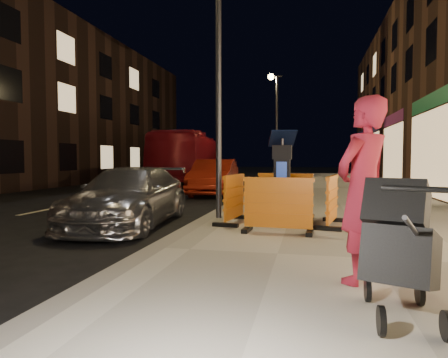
% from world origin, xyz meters
% --- Properties ---
extents(ground_plane, '(120.00, 120.00, 0.00)m').
position_xyz_m(ground_plane, '(0.00, 0.00, 0.00)').
color(ground_plane, black).
rests_on(ground_plane, ground).
extents(sidewalk, '(6.00, 60.00, 0.15)m').
position_xyz_m(sidewalk, '(3.00, 0.00, 0.07)').
color(sidewalk, gray).
rests_on(sidewalk, ground).
extents(kerb, '(0.30, 60.00, 0.15)m').
position_xyz_m(kerb, '(0.00, 0.00, 0.07)').
color(kerb, slate).
rests_on(kerb, ground).
extents(parking_kiosk, '(0.62, 0.62, 1.72)m').
position_xyz_m(parking_kiosk, '(1.64, 2.45, 1.01)').
color(parking_kiosk, black).
rests_on(parking_kiosk, sidewalk).
extents(barrier_front, '(1.26, 0.58, 0.96)m').
position_xyz_m(barrier_front, '(1.64, 1.50, 0.63)').
color(barrier_front, orange).
rests_on(barrier_front, sidewalk).
extents(barrier_back, '(1.31, 0.75, 0.96)m').
position_xyz_m(barrier_back, '(1.64, 3.40, 0.63)').
color(barrier_back, orange).
rests_on(barrier_back, sidewalk).
extents(barrier_kerbside, '(0.65, 1.28, 0.96)m').
position_xyz_m(barrier_kerbside, '(0.69, 2.45, 0.63)').
color(barrier_kerbside, orange).
rests_on(barrier_kerbside, sidewalk).
extents(barrier_bldgside, '(0.73, 1.30, 0.96)m').
position_xyz_m(barrier_bldgside, '(2.59, 2.45, 0.63)').
color(barrier_bldgside, orange).
rests_on(barrier_bldgside, sidewalk).
extents(car_silver, '(2.07, 4.41, 1.24)m').
position_xyz_m(car_silver, '(-1.59, 2.49, 0.00)').
color(car_silver, '#AFAFB4').
rests_on(car_silver, ground).
extents(car_red, '(1.80, 4.34, 1.40)m').
position_xyz_m(car_red, '(-1.50, 9.80, 0.00)').
color(car_red, maroon).
rests_on(car_red, ground).
extents(bus_doubledecker, '(3.85, 10.83, 2.95)m').
position_xyz_m(bus_doubledecker, '(-5.05, 17.72, 0.00)').
color(bus_doubledecker, maroon).
rests_on(bus_doubledecker, ground).
extents(man, '(0.81, 0.83, 1.93)m').
position_xyz_m(man, '(2.72, -1.07, 1.11)').
color(man, maroon).
rests_on(man, sidewalk).
extents(stroller, '(0.85, 1.02, 1.09)m').
position_xyz_m(stroller, '(2.92, -1.97, 0.69)').
color(stroller, black).
rests_on(stroller, sidewalk).
extents(street_lamp_mid, '(0.12, 0.12, 6.00)m').
position_xyz_m(street_lamp_mid, '(0.25, 3.00, 3.15)').
color(street_lamp_mid, '#3F3F44').
rests_on(street_lamp_mid, sidewalk).
extents(street_lamp_far, '(0.12, 0.12, 6.00)m').
position_xyz_m(street_lamp_far, '(0.25, 18.00, 3.15)').
color(street_lamp_far, '#3F3F44').
rests_on(street_lamp_far, sidewalk).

